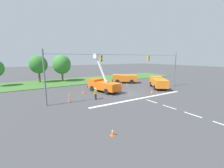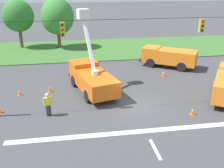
# 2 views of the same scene
# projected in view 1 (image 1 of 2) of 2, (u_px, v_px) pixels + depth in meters

# --- Properties ---
(ground_plane) EXTENTS (200.00, 200.00, 0.00)m
(ground_plane) POSITION_uv_depth(u_px,v_px,m) (127.00, 93.00, 26.13)
(ground_plane) COLOR #424244
(grass_verge) EXTENTS (56.00, 12.00, 0.10)m
(grass_verge) POSITION_uv_depth(u_px,v_px,m) (87.00, 80.00, 41.15)
(grass_verge) COLOR #3D6B2D
(grass_verge) RESTS_ON ground
(lane_markings) EXTENTS (17.60, 15.25, 0.01)m
(lane_markings) POSITION_uv_depth(u_px,v_px,m) (149.00, 100.00, 21.76)
(lane_markings) COLOR silver
(lane_markings) RESTS_ON ground
(signal_gantry) EXTENTS (26.20, 0.33, 7.20)m
(signal_gantry) POSITION_uv_depth(u_px,v_px,m) (127.00, 69.00, 25.39)
(signal_gantry) COLOR slate
(signal_gantry) RESTS_ON ground
(tree_west) EXTENTS (4.24, 3.61, 6.68)m
(tree_west) POSITION_uv_depth(u_px,v_px,m) (38.00, 65.00, 36.44)
(tree_west) COLOR brown
(tree_west) RESTS_ON ground
(tree_centre) EXTENTS (4.52, 4.60, 6.86)m
(tree_centre) POSITION_uv_depth(u_px,v_px,m) (62.00, 64.00, 38.43)
(tree_centre) COLOR brown
(tree_centre) RESTS_ON ground
(utility_truck_bucket_lift) EXTENTS (4.04, 6.91, 6.83)m
(utility_truck_bucket_lift) POSITION_uv_depth(u_px,v_px,m) (103.00, 84.00, 27.17)
(utility_truck_bucket_lift) COLOR orange
(utility_truck_bucket_lift) RESTS_ON ground
(utility_truck_support_near) EXTENTS (6.22, 5.15, 2.06)m
(utility_truck_support_near) POSITION_uv_depth(u_px,v_px,m) (125.00, 78.00, 36.54)
(utility_truck_support_near) COLOR orange
(utility_truck_support_near) RESTS_ON ground
(utility_truck_support_far) EXTENTS (5.54, 6.60, 2.14)m
(utility_truck_support_far) POSITION_uv_depth(u_px,v_px,m) (158.00, 82.00, 30.39)
(utility_truck_support_far) COLOR orange
(utility_truck_support_far) RESTS_ON ground
(road_worker) EXTENTS (0.60, 0.38, 1.77)m
(road_worker) POSITION_uv_depth(u_px,v_px,m) (96.00, 93.00, 22.10)
(road_worker) COLOR #383842
(road_worker) RESTS_ON ground
(traffic_cone_foreground_left) EXTENTS (0.36, 0.36, 0.60)m
(traffic_cone_foreground_left) POSITION_uv_depth(u_px,v_px,m) (152.00, 91.00, 26.34)
(traffic_cone_foreground_left) COLOR orange
(traffic_cone_foreground_left) RESTS_ON ground
(traffic_cone_foreground_right) EXTENTS (0.36, 0.36, 0.66)m
(traffic_cone_foreground_right) POSITION_uv_depth(u_px,v_px,m) (84.00, 92.00, 25.79)
(traffic_cone_foreground_right) COLOR orange
(traffic_cone_foreground_right) RESTS_ON ground
(traffic_cone_mid_left) EXTENTS (0.36, 0.36, 0.61)m
(traffic_cone_mid_left) POSITION_uv_depth(u_px,v_px,m) (69.00, 100.00, 21.16)
(traffic_cone_mid_left) COLOR orange
(traffic_cone_mid_left) RESTS_ON ground
(traffic_cone_mid_right) EXTENTS (0.36, 0.36, 0.66)m
(traffic_cone_mid_right) POSITION_uv_depth(u_px,v_px,m) (127.00, 84.00, 33.35)
(traffic_cone_mid_right) COLOR orange
(traffic_cone_mid_right) RESTS_ON ground
(traffic_cone_near_bucket) EXTENTS (0.36, 0.36, 0.61)m
(traffic_cone_near_bucket) POSITION_uv_depth(u_px,v_px,m) (156.00, 83.00, 34.42)
(traffic_cone_near_bucket) COLOR orange
(traffic_cone_near_bucket) RESTS_ON ground
(traffic_cone_lane_edge_a) EXTENTS (0.36, 0.36, 0.58)m
(traffic_cone_lane_edge_a) POSITION_uv_depth(u_px,v_px,m) (70.00, 94.00, 24.18)
(traffic_cone_lane_edge_a) COLOR orange
(traffic_cone_lane_edge_a) RESTS_ON ground
(traffic_cone_lane_edge_b) EXTENTS (0.36, 0.36, 0.63)m
(traffic_cone_lane_edge_b) POSITION_uv_depth(u_px,v_px,m) (113.00, 132.00, 11.91)
(traffic_cone_lane_edge_b) COLOR orange
(traffic_cone_lane_edge_b) RESTS_ON ground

